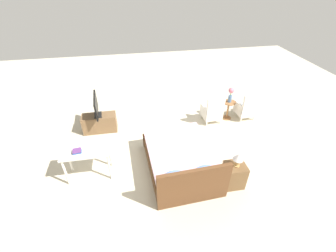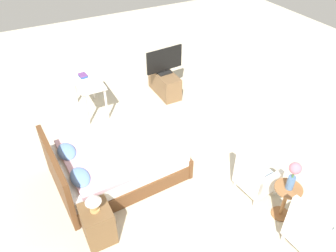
{
  "view_description": "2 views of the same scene",
  "coord_description": "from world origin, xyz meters",
  "px_view_note": "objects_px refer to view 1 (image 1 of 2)",
  "views": [
    {
      "loc": [
        1.07,
        4.68,
        4.06
      ],
      "look_at": [
        0.29,
        0.21,
        0.78
      ],
      "focal_mm": 24.0,
      "sensor_mm": 36.0,
      "label": 1
    },
    {
      "loc": [
        -3.84,
        2.04,
        4.15
      ],
      "look_at": [
        0.01,
        0.03,
        0.8
      ],
      "focal_mm": 35.0,
      "sensor_mm": 36.0,
      "label": 2
    }
  ],
  "objects_px": {
    "flower_vase": "(231,93)",
    "tv_stand": "(100,123)",
    "book_stack": "(77,151)",
    "armchair_by_window_right": "(212,112)",
    "table_lamp": "(238,158)",
    "bed": "(181,160)",
    "side_table": "(228,108)",
    "nightstand": "(234,175)",
    "tv_flatscreen": "(96,106)",
    "vanity_desk": "(86,154)",
    "armchair_by_window_left": "(246,108)"
  },
  "relations": [
    {
      "from": "flower_vase",
      "to": "tv_flatscreen",
      "type": "xyz_separation_m",
      "value": [
        3.96,
        -0.03,
        -0.05
      ]
    },
    {
      "from": "side_table",
      "to": "nightstand",
      "type": "xyz_separation_m",
      "value": [
        0.91,
        2.57,
        -0.08
      ]
    },
    {
      "from": "flower_vase",
      "to": "tv_stand",
      "type": "distance_m",
      "value": 4.01
    },
    {
      "from": "armchair_by_window_right",
      "to": "vanity_desk",
      "type": "xyz_separation_m",
      "value": [
        3.51,
        1.62,
        0.27
      ]
    },
    {
      "from": "side_table",
      "to": "armchair_by_window_right",
      "type": "bearing_deg",
      "value": 10.49
    },
    {
      "from": "flower_vase",
      "to": "table_lamp",
      "type": "xyz_separation_m",
      "value": [
        0.91,
        2.57,
        -0.09
      ]
    },
    {
      "from": "armchair_by_window_left",
      "to": "flower_vase",
      "type": "xyz_separation_m",
      "value": [
        0.57,
        -0.1,
        0.52
      ]
    },
    {
      "from": "flower_vase",
      "to": "book_stack",
      "type": "bearing_deg",
      "value": 22.66
    },
    {
      "from": "side_table",
      "to": "table_lamp",
      "type": "bearing_deg",
      "value": 70.6
    },
    {
      "from": "armchair_by_window_left",
      "to": "side_table",
      "type": "xyz_separation_m",
      "value": [
        0.57,
        -0.1,
        0.0
      ]
    },
    {
      "from": "flower_vase",
      "to": "tv_flatscreen",
      "type": "relative_size",
      "value": 0.53
    },
    {
      "from": "armchair_by_window_left",
      "to": "tv_stand",
      "type": "relative_size",
      "value": 0.96
    },
    {
      "from": "armchair_by_window_left",
      "to": "tv_stand",
      "type": "height_order",
      "value": "armchair_by_window_left"
    },
    {
      "from": "tv_flatscreen",
      "to": "vanity_desk",
      "type": "height_order",
      "value": "tv_flatscreen"
    },
    {
      "from": "armchair_by_window_right",
      "to": "book_stack",
      "type": "bearing_deg",
      "value": 24.36
    },
    {
      "from": "side_table",
      "to": "tv_stand",
      "type": "distance_m",
      "value": 3.96
    },
    {
      "from": "vanity_desk",
      "to": "tv_stand",
      "type": "bearing_deg",
      "value": -93.49
    },
    {
      "from": "table_lamp",
      "to": "book_stack",
      "type": "distance_m",
      "value": 3.41
    },
    {
      "from": "armchair_by_window_right",
      "to": "tv_flatscreen",
      "type": "height_order",
      "value": "tv_flatscreen"
    },
    {
      "from": "side_table",
      "to": "flower_vase",
      "type": "height_order",
      "value": "flower_vase"
    },
    {
      "from": "book_stack",
      "to": "flower_vase",
      "type": "bearing_deg",
      "value": -157.34
    },
    {
      "from": "table_lamp",
      "to": "tv_stand",
      "type": "relative_size",
      "value": 0.34
    },
    {
      "from": "armchair_by_window_left",
      "to": "book_stack",
      "type": "relative_size",
      "value": 4.67
    },
    {
      "from": "bed",
      "to": "vanity_desk",
      "type": "xyz_separation_m",
      "value": [
        2.1,
        -0.21,
        0.35
      ]
    },
    {
      "from": "bed",
      "to": "flower_vase",
      "type": "xyz_separation_m",
      "value": [
        -1.96,
        -1.93,
        0.6
      ]
    },
    {
      "from": "bed",
      "to": "table_lamp",
      "type": "bearing_deg",
      "value": 148.61
    },
    {
      "from": "armchair_by_window_right",
      "to": "tv_stand",
      "type": "distance_m",
      "value": 3.4
    },
    {
      "from": "tv_flatscreen",
      "to": "tv_stand",
      "type": "bearing_deg",
      "value": -175.08
    },
    {
      "from": "tv_flatscreen",
      "to": "vanity_desk",
      "type": "distance_m",
      "value": 1.76
    },
    {
      "from": "bed",
      "to": "side_table",
      "type": "relative_size",
      "value": 3.57
    },
    {
      "from": "armchair_by_window_left",
      "to": "nightstand",
      "type": "xyz_separation_m",
      "value": [
        1.47,
        2.47,
        -0.08
      ]
    },
    {
      "from": "nightstand",
      "to": "vanity_desk",
      "type": "xyz_separation_m",
      "value": [
        3.16,
        -0.85,
        0.35
      ]
    },
    {
      "from": "side_table",
      "to": "table_lamp",
      "type": "relative_size",
      "value": 1.83
    },
    {
      "from": "armchair_by_window_left",
      "to": "tv_stand",
      "type": "bearing_deg",
      "value": -1.68
    },
    {
      "from": "side_table",
      "to": "book_stack",
      "type": "height_order",
      "value": "book_stack"
    },
    {
      "from": "bed",
      "to": "vanity_desk",
      "type": "bearing_deg",
      "value": -5.61
    },
    {
      "from": "armchair_by_window_right",
      "to": "table_lamp",
      "type": "bearing_deg",
      "value": 81.99
    },
    {
      "from": "bed",
      "to": "armchair_by_window_left",
      "type": "height_order",
      "value": "bed"
    },
    {
      "from": "armchair_by_window_right",
      "to": "book_stack",
      "type": "distance_m",
      "value": 4.04
    },
    {
      "from": "bed",
      "to": "table_lamp",
      "type": "height_order",
      "value": "bed"
    },
    {
      "from": "bed",
      "to": "armchair_by_window_right",
      "type": "relative_size",
      "value": 2.34
    },
    {
      "from": "side_table",
      "to": "flower_vase",
      "type": "bearing_deg",
      "value": -90.0
    },
    {
      "from": "nightstand",
      "to": "tv_stand",
      "type": "xyz_separation_m",
      "value": [
        3.05,
        -2.6,
        -0.03
      ]
    },
    {
      "from": "bed",
      "to": "tv_flatscreen",
      "type": "xyz_separation_m",
      "value": [
        2.0,
        -1.96,
        0.55
      ]
    },
    {
      "from": "flower_vase",
      "to": "book_stack",
      "type": "distance_m",
      "value": 4.57
    },
    {
      "from": "armchair_by_window_left",
      "to": "armchair_by_window_right",
      "type": "bearing_deg",
      "value": -0.0
    },
    {
      "from": "bed",
      "to": "side_table",
      "type": "distance_m",
      "value": 2.75
    },
    {
      "from": "tv_flatscreen",
      "to": "armchair_by_window_right",
      "type": "bearing_deg",
      "value": 177.77
    },
    {
      "from": "armchair_by_window_right",
      "to": "table_lamp",
      "type": "distance_m",
      "value": 2.53
    },
    {
      "from": "table_lamp",
      "to": "book_stack",
      "type": "height_order",
      "value": "table_lamp"
    }
  ]
}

